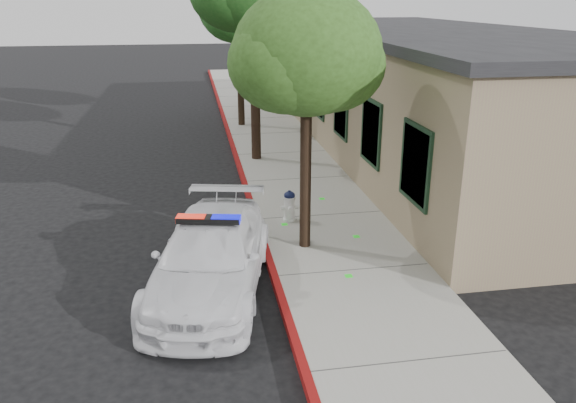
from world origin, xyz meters
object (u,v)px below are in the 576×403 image
Objects in this scene: police_car at (211,256)px; street_tree_far at (240,12)px; clapboard_building at (424,91)px; fire_hydrant at (289,206)px; street_tree_near at (307,58)px.

street_tree_far reaches higher than police_car.
clapboard_building is 8.69m from fire_hydrant.
street_tree_near reaches higher than police_car.
fire_hydrant is at bearing 67.39° from police_car.
fire_hydrant is 3.88m from street_tree_near.
clapboard_building is 3.94× the size of street_tree_near.
clapboard_building is 4.15× the size of police_car.
street_tree_far is (-5.94, 4.75, 2.52)m from clapboard_building.
street_tree_far reaches higher than clapboard_building.
police_car is 4.21m from street_tree_near.
police_car is at bearing -130.90° from clapboard_building.
street_tree_near is at bearing 45.35° from police_car.
street_tree_far is at bearing 141.40° from clapboard_building.
fire_hydrant is at bearing 93.23° from street_tree_near.
clapboard_building is 27.78× the size of fire_hydrant.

